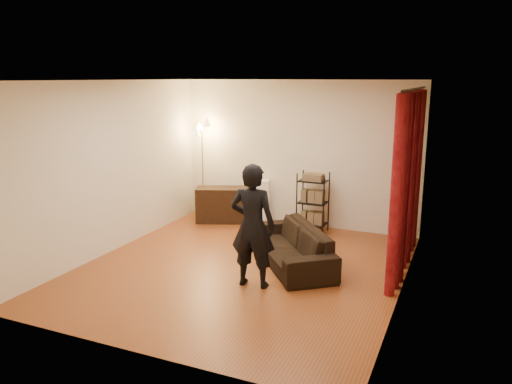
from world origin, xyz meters
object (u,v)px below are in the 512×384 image
at_px(storage_boxes, 261,201).
at_px(floor_lamp, 203,170).
at_px(media_cabinet, 227,205).
at_px(sofa, 291,245).
at_px(person, 253,226).
at_px(wire_shelf, 313,203).

distance_m(storage_boxes, floor_lamp, 1.32).
distance_m(media_cabinet, floor_lamp, 0.84).
relative_size(sofa, media_cabinet, 1.70).
xyz_separation_m(sofa, floor_lamp, (-2.45, 1.71, 0.67)).
height_order(person, floor_lamp, floor_lamp).
height_order(sofa, media_cabinet, media_cabinet).
distance_m(sofa, person, 1.13).
height_order(storage_boxes, wire_shelf, wire_shelf).
bearing_deg(floor_lamp, sofa, -34.91).
distance_m(person, media_cabinet, 3.13).
bearing_deg(wire_shelf, floor_lamp, -166.22).
xyz_separation_m(wire_shelf, floor_lamp, (-2.28, 0.06, 0.41)).
distance_m(sofa, floor_lamp, 3.07).
distance_m(sofa, wire_shelf, 1.68).
height_order(media_cabinet, floor_lamp, floor_lamp).
distance_m(person, storage_boxes, 3.01).
xyz_separation_m(person, wire_shelf, (0.03, 2.62, -0.29)).
distance_m(person, wire_shelf, 2.64).
bearing_deg(person, floor_lamp, -54.57).
bearing_deg(media_cabinet, wire_shelf, -20.28).
xyz_separation_m(sofa, media_cabinet, (-1.89, 1.62, 0.05)).
xyz_separation_m(media_cabinet, floor_lamp, (-0.56, 0.09, 0.62)).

